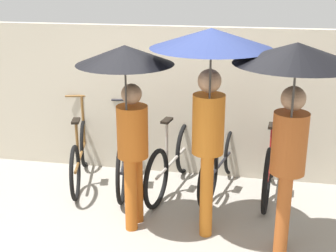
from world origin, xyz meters
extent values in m
cube|color=#B2A893|center=(0.00, 2.23, 0.98)|extent=(10.50, 0.12, 1.96)
torus|color=black|center=(-1.32, 2.17, 0.34)|extent=(0.21, 0.66, 0.67)
torus|color=black|center=(-1.08, 1.20, 0.34)|extent=(0.21, 0.66, 0.67)
cylinder|color=brown|center=(-1.20, 1.68, 0.34)|extent=(0.28, 0.98, 0.04)
cylinder|color=brown|center=(-1.16, 1.51, 0.60)|extent=(0.04, 0.04, 0.53)
cube|color=black|center=(-1.16, 1.51, 0.88)|extent=(0.14, 0.22, 0.03)
cylinder|color=brown|center=(-1.32, 2.17, 0.68)|extent=(0.04, 0.04, 0.68)
cylinder|color=brown|center=(-1.32, 2.17, 1.01)|extent=(0.43, 0.13, 0.03)
torus|color=black|center=(-0.68, 2.18, 0.36)|extent=(0.17, 0.72, 0.72)
torus|color=black|center=(-0.52, 1.22, 0.36)|extent=(0.17, 0.72, 0.72)
cylinder|color=black|center=(-0.60, 1.70, 0.36)|extent=(0.20, 0.97, 0.04)
cylinder|color=black|center=(-0.57, 1.53, 0.63)|extent=(0.04, 0.04, 0.54)
cube|color=black|center=(-0.57, 1.53, 0.92)|extent=(0.12, 0.21, 0.03)
cylinder|color=black|center=(-0.68, 2.18, 0.67)|extent=(0.04, 0.04, 0.62)
cylinder|color=black|center=(-0.68, 2.18, 0.99)|extent=(0.44, 0.10, 0.03)
torus|color=black|center=(0.09, 2.22, 0.35)|extent=(0.17, 0.71, 0.71)
torus|color=black|center=(-0.09, 1.18, 0.35)|extent=(0.17, 0.71, 0.71)
cylinder|color=#A59E93|center=(0.00, 1.70, 0.35)|extent=(0.21, 1.05, 0.04)
cylinder|color=#A59E93|center=(-0.03, 1.52, 0.65)|extent=(0.04, 0.04, 0.58)
cube|color=black|center=(-0.03, 1.52, 0.95)|extent=(0.12, 0.21, 0.03)
cylinder|color=#A59E93|center=(0.09, 2.22, 0.69)|extent=(0.04, 0.04, 0.67)
cylinder|color=#A59E93|center=(0.09, 2.22, 1.02)|extent=(0.44, 0.10, 0.03)
torus|color=black|center=(0.71, 2.31, 0.34)|extent=(0.19, 0.67, 0.68)
torus|color=black|center=(0.49, 1.29, 0.34)|extent=(0.19, 0.67, 0.68)
cylinder|color=black|center=(0.60, 1.80, 0.34)|extent=(0.25, 1.03, 0.04)
cylinder|color=black|center=(0.56, 1.62, 0.59)|extent=(0.04, 0.04, 0.50)
cube|color=black|center=(0.56, 1.62, 0.85)|extent=(0.13, 0.21, 0.03)
cylinder|color=black|center=(0.71, 2.31, 0.70)|extent=(0.04, 0.04, 0.73)
cylinder|color=black|center=(0.71, 2.31, 1.06)|extent=(0.44, 0.12, 0.03)
torus|color=black|center=(1.25, 2.29, 0.38)|extent=(0.13, 0.76, 0.76)
torus|color=black|center=(1.15, 1.30, 0.38)|extent=(0.13, 0.76, 0.76)
cylinder|color=maroon|center=(1.20, 1.80, 0.38)|extent=(0.13, 0.99, 0.04)
cylinder|color=maroon|center=(1.19, 1.62, 0.65)|extent=(0.04, 0.04, 0.53)
cube|color=black|center=(1.19, 1.62, 0.93)|extent=(0.11, 0.21, 0.03)
cylinder|color=maroon|center=(1.25, 2.29, 0.74)|extent=(0.04, 0.04, 0.72)
cylinder|color=maroon|center=(1.25, 2.29, 1.10)|extent=(0.44, 0.07, 0.03)
cylinder|color=#B25619|center=(-0.23, 0.82, 0.40)|extent=(0.13, 0.13, 0.80)
cylinder|color=#B25619|center=(-0.25, 0.64, 0.40)|extent=(0.13, 0.13, 0.80)
cylinder|color=#B25619|center=(-0.24, 0.73, 1.07)|extent=(0.32, 0.32, 0.54)
sphere|color=#997051|center=(-0.24, 0.73, 1.47)|extent=(0.21, 0.21, 0.21)
cylinder|color=#332D28|center=(-0.25, 0.59, 1.44)|extent=(0.02, 0.02, 0.69)
cone|color=black|center=(-0.25, 0.59, 1.88)|extent=(0.93, 0.93, 0.18)
cylinder|color=#C66B1E|center=(0.52, 0.85, 0.44)|extent=(0.13, 0.13, 0.89)
cylinder|color=#C66B1E|center=(0.54, 0.68, 0.44)|extent=(0.13, 0.13, 0.89)
cylinder|color=#C66B1E|center=(0.53, 0.76, 1.19)|extent=(0.32, 0.32, 0.60)
sphere|color=tan|center=(0.53, 0.76, 1.62)|extent=(0.23, 0.23, 0.23)
cylinder|color=#332D28|center=(0.55, 0.63, 1.59)|extent=(0.02, 0.02, 0.74)
cone|color=#19234C|center=(0.55, 0.63, 2.05)|extent=(1.12, 1.12, 0.18)
cylinder|color=#9E4C1E|center=(1.30, 0.58, 0.43)|extent=(0.13, 0.13, 0.85)
cylinder|color=#9E4C1E|center=(1.28, 0.40, 0.43)|extent=(0.13, 0.13, 0.85)
cylinder|color=#9E4C1E|center=(1.29, 0.49, 1.14)|extent=(0.32, 0.32, 0.58)
sphere|color=#997051|center=(1.29, 0.49, 1.56)|extent=(0.22, 0.22, 0.22)
cylinder|color=#332D28|center=(1.28, 0.35, 1.53)|extent=(0.02, 0.02, 0.72)
cone|color=black|center=(1.28, 0.35, 1.98)|extent=(1.06, 1.06, 0.18)
camera|label=1|loc=(0.94, -3.60, 2.64)|focal=50.00mm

